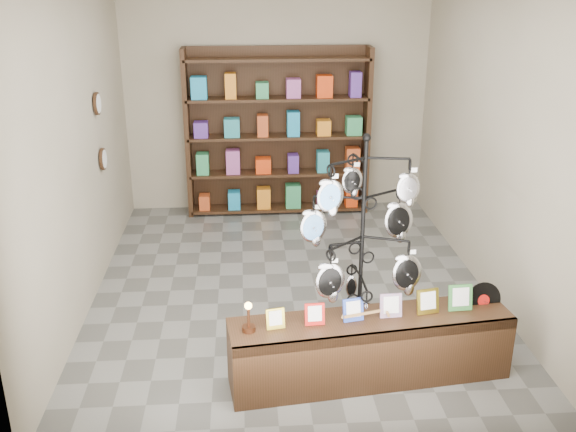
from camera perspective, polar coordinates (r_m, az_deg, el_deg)
ground at (r=6.76m, az=0.23°, el=-6.30°), size 5.00×5.00×0.00m
room_envelope at (r=6.13m, az=0.26°, el=9.24°), size 5.00×5.00×5.00m
display_tree at (r=5.08m, az=6.62°, el=-1.86°), size 1.01×0.96×1.98m
front_shelf at (r=5.27m, az=7.30°, el=-11.57°), size 2.29×0.73×0.79m
back_shelving at (r=8.55m, az=-0.92°, el=6.99°), size 2.42×0.36×2.20m
wall_clocks at (r=7.14m, az=-16.36°, el=7.20°), size 0.03×0.24×0.84m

